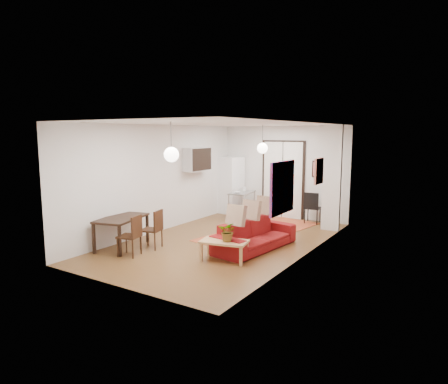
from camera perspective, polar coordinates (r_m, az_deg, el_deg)
The scene contains 27 objects.
floor at distance 10.01m, azimuth 0.12°, elevation -7.07°, with size 7.00×7.00×0.00m, color brown.
ceiling at distance 9.65m, azimuth 0.12°, elevation 9.76°, with size 4.20×7.00×0.02m, color white.
wall_back at distance 12.81m, azimuth 8.50°, elevation 2.84°, with size 4.20×0.02×2.90m, color silver.
wall_front at distance 7.05m, azimuth -15.22°, elevation -1.88°, with size 4.20×0.02×2.90m, color silver.
wall_left at distance 10.98m, azimuth -9.20°, elevation 1.91°, with size 0.02×7.00×2.90m, color silver.
wall_right at distance 8.80m, azimuth 11.77°, elevation 0.24°, with size 0.02×7.00×2.90m, color silver.
double_doors at distance 12.79m, azimuth 8.39°, elevation 1.71°, with size 1.44×0.06×2.50m, color white.
stub_partition at distance 11.28m, azimuth 15.15°, elevation 1.89°, with size 0.50×0.10×2.90m, color silver.
wall_cabinet at distance 12.00m, azimuth -3.84°, elevation 4.70°, with size 0.35×1.00×0.70m, color silver.
painting_popart at distance 7.64m, azimuth 8.33°, elevation 0.62°, with size 0.05×1.00×1.00m, color red.
painting_abstract at distance 9.52m, azimuth 13.39°, elevation 2.92°, with size 0.05×0.50×0.60m, color beige.
poster_back at distance 12.35m, azimuth 13.35°, elevation 3.20°, with size 0.40×0.03×0.50m, color red.
print_left at distance 12.49m, azimuth -3.04°, elevation 5.08°, with size 0.03×0.44×0.54m, color #A17443.
pendant_back at distance 11.40m, azimuth 5.51°, elevation 6.25°, with size 0.30×0.30×0.80m.
pendant_front at distance 8.04m, azimuth -7.52°, elevation 5.33°, with size 0.30×0.30×0.80m.
kilim_rug at distance 11.04m, azimuth 5.24°, elevation -5.61°, with size 1.48×3.95×0.01m, color #C05530.
sofa at distance 9.35m, azimuth 4.44°, elevation -6.14°, with size 0.88×2.25×0.66m, color maroon.
coffee_table at distance 8.46m, azimuth 0.02°, elevation -7.33°, with size 1.08×0.75×0.44m.
potted_plant at distance 8.34m, azimuth 0.60°, elevation -5.64°, with size 0.33×0.38×0.43m, color #326F37.
kitchen_counter at distance 12.60m, azimuth 2.58°, elevation -1.38°, with size 0.70×1.16×0.84m.
bowl at distance 12.29m, azimuth 1.89°, elevation -0.04°, with size 0.20×0.20×0.05m, color silver.
soap_bottle at distance 12.78m, azimuth 2.95°, elevation 0.56°, with size 0.08×0.08×0.17m, color teal.
fridge at distance 13.36m, azimuth 0.97°, elevation 0.98°, with size 0.67×0.67×1.89m, color white.
dining_table at distance 9.63m, azimuth -14.43°, elevation -3.98°, with size 1.06×1.47×0.73m.
dining_chair_near at distance 9.55m, azimuth -10.03°, elevation -4.72°, with size 0.52×0.66×0.91m.
dining_chair_far at distance 9.07m, azimuth -13.02°, elevation -5.53°, with size 0.52×0.66×0.91m.
black_side_chair at distance 12.28m, azimuth 12.70°, elevation -1.75°, with size 0.47×0.47×0.94m.
Camera 1 is at (5.14, -8.17, 2.67)m, focal length 32.00 mm.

